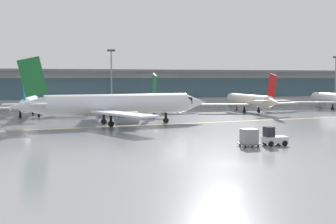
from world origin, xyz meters
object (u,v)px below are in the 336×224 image
(baggage_tug, at_px, (273,137))
(gate_airplane_2, at_px, (30,104))
(cargo_dolly_lead, at_px, (249,137))
(apron_light_mast_2, at_px, (336,78))
(gate_airplane_3, at_px, (145,101))
(apron_light_mast_1, at_px, (111,77))
(gate_airplane_4, at_px, (249,101))
(taxiing_regional_jet, at_px, (116,105))
(gate_airplane_5, at_px, (336,99))

(baggage_tug, bearing_deg, gate_airplane_2, 120.26)
(cargo_dolly_lead, distance_m, apron_light_mast_2, 83.19)
(gate_airplane_3, bearing_deg, apron_light_mast_1, 23.08)
(gate_airplane_4, distance_m, taxiing_regional_jet, 37.86)
(baggage_tug, distance_m, apron_light_mast_2, 81.30)
(taxiing_regional_jet, relative_size, apron_light_mast_1, 2.27)
(gate_airplane_2, relative_size, gate_airplane_5, 1.00)
(gate_airplane_2, relative_size, apron_light_mast_2, 1.90)
(gate_airplane_3, bearing_deg, gate_airplane_4, -93.83)
(gate_airplane_2, relative_size, gate_airplane_3, 1.00)
(gate_airplane_5, relative_size, apron_light_mast_2, 1.90)
(gate_airplane_2, bearing_deg, apron_light_mast_2, -75.62)
(gate_airplane_5, bearing_deg, taxiing_regional_jet, 114.16)
(gate_airplane_5, bearing_deg, baggage_tug, 141.32)
(gate_airplane_4, height_order, gate_airplane_5, same)
(gate_airplane_5, xyz_separation_m, baggage_tug, (-44.01, -47.46, -1.64))
(taxiing_regional_jet, distance_m, baggage_tug, 29.77)
(taxiing_regional_jet, bearing_deg, gate_airplane_5, 14.00)
(cargo_dolly_lead, relative_size, apron_light_mast_1, 0.15)
(gate_airplane_3, bearing_deg, gate_airplane_5, -87.71)
(taxiing_regional_jet, distance_m, apron_light_mast_2, 74.69)
(gate_airplane_5, height_order, apron_light_mast_1, apron_light_mast_1)
(gate_airplane_2, distance_m, gate_airplane_3, 23.42)
(taxiing_regional_jet, height_order, apron_light_mast_2, apron_light_mast_2)
(gate_airplane_3, height_order, apron_light_mast_1, apron_light_mast_1)
(gate_airplane_5, bearing_deg, gate_airplane_3, 92.71)
(baggage_tug, bearing_deg, taxiing_regional_jet, 116.65)
(gate_airplane_3, distance_m, apron_light_mast_1, 15.55)
(cargo_dolly_lead, distance_m, apron_light_mast_1, 62.91)
(cargo_dolly_lead, xyz_separation_m, apron_light_mast_2, (56.51, 60.72, 6.33))
(gate_airplane_4, distance_m, apron_light_mast_2, 37.12)
(apron_light_mast_2, bearing_deg, cargo_dolly_lead, -132.94)
(gate_airplane_2, distance_m, apron_light_mast_1, 24.78)
(cargo_dolly_lead, bearing_deg, apron_light_mast_2, 48.23)
(gate_airplane_4, xyz_separation_m, cargo_dolly_lead, (-22.98, -45.55, -1.48))
(gate_airplane_4, bearing_deg, gate_airplane_3, 83.03)
(gate_airplane_5, distance_m, baggage_tug, 64.74)
(gate_airplane_3, bearing_deg, gate_airplane_2, 98.21)
(gate_airplane_2, xyz_separation_m, gate_airplane_4, (46.13, -1.21, 0.00))
(baggage_tug, height_order, cargo_dolly_lead, baggage_tug)
(gate_airplane_4, bearing_deg, gate_airplane_2, 89.11)
(gate_airplane_2, bearing_deg, gate_airplane_3, -81.10)
(cargo_dolly_lead, xyz_separation_m, apron_light_mast_1, (-4.64, 62.38, 6.76))
(gate_airplane_2, distance_m, baggage_tug, 53.60)
(apron_light_mast_1, distance_m, apron_light_mast_2, 61.17)
(apron_light_mast_1, bearing_deg, baggage_tug, -83.11)
(gate_airplane_3, xyz_separation_m, gate_airplane_5, (46.71, -1.18, 0.00))
(gate_airplane_5, height_order, apron_light_mast_2, apron_light_mast_2)
(gate_airplane_4, relative_size, apron_light_mast_1, 1.79)
(gate_airplane_4, relative_size, taxiing_regional_jet, 0.79)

